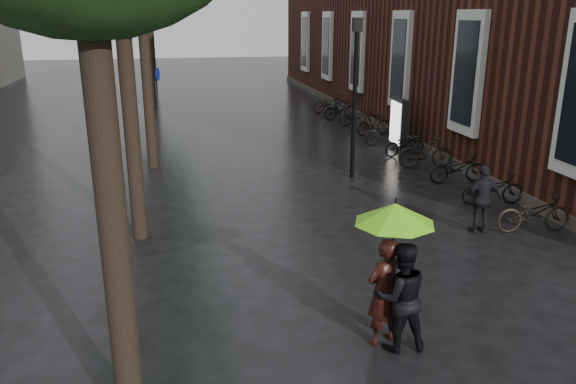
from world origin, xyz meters
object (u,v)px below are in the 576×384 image
object	(u,v)px
person_black	(401,296)
ad_lightbox	(399,124)
pedestrian_walking	(482,199)
person_burgundy	(383,291)
parked_bicycles	(395,137)
lamp_post	(355,83)

from	to	relation	value
person_black	ad_lightbox	distance (m)	12.95
person_black	pedestrian_walking	xyz separation A→B (m)	(3.58, 3.88, -0.05)
person_black	person_burgundy	bearing A→B (deg)	-41.82
person_black	parked_bicycles	xyz separation A→B (m)	(4.85, 11.88, -0.37)
parked_bicycles	person_burgundy	bearing A→B (deg)	-113.32
person_black	lamp_post	xyz separation A→B (m)	(2.20, 8.73, 1.95)
person_burgundy	person_black	size ratio (longest dim) A/B	1.00
person_burgundy	pedestrian_walking	bearing A→B (deg)	-158.27
pedestrian_walking	person_burgundy	bearing A→B (deg)	46.41
person_black	parked_bicycles	world-z (taller)	person_black
person_burgundy	lamp_post	world-z (taller)	lamp_post
person_burgundy	person_black	bearing A→B (deg)	111.48
person_black	lamp_post	distance (m)	9.21
person_black	pedestrian_walking	size ratio (longest dim) A/B	1.07
pedestrian_walking	lamp_post	distance (m)	5.42
person_black	ad_lightbox	world-z (taller)	ad_lightbox
person_black	pedestrian_walking	world-z (taller)	person_black
ad_lightbox	parked_bicycles	bearing A→B (deg)	-154.38
pedestrian_walking	lamp_post	bearing A→B (deg)	-72.15
ad_lightbox	pedestrian_walking	bearing A→B (deg)	-96.27
lamp_post	person_black	bearing A→B (deg)	-104.17
pedestrian_walking	parked_bicycles	xyz separation A→B (m)	(1.27, 8.00, -0.32)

